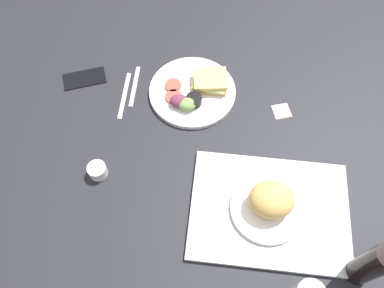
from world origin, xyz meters
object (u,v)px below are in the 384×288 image
at_px(soda_bottle, 370,265).
at_px(knife, 123,95).
at_px(plate_with_salad, 193,91).
at_px(cell_phone, 83,78).
at_px(bread_plate_near, 269,203).
at_px(serving_tray, 268,210).
at_px(fork, 134,86).
at_px(espresso_cup, 96,170).
at_px(sticky_note, 281,111).

xyz_separation_m(soda_bottle, knife, (0.69, -0.55, -0.10)).
distance_m(plate_with_salad, cell_phone, 0.39).
relative_size(bread_plate_near, knife, 1.10).
relative_size(serving_tray, fork, 2.65).
height_order(soda_bottle, cell_phone, soda_bottle).
height_order(soda_bottle, espresso_cup, soda_bottle).
distance_m(knife, cell_phone, 0.16).
xyz_separation_m(serving_tray, bread_plate_near, (0.01, -0.01, 0.05)).
distance_m(espresso_cup, knife, 0.29).
height_order(serving_tray, cell_phone, serving_tray).
bearing_deg(plate_with_salad, espresso_cup, 47.92).
bearing_deg(sticky_note, cell_phone, -8.91).
bearing_deg(sticky_note, knife, -4.44).
distance_m(espresso_cup, cell_phone, 0.37).
bearing_deg(knife, bread_plate_near, 52.95).
relative_size(bread_plate_near, soda_bottle, 1.00).
xyz_separation_m(fork, cell_phone, (0.18, -0.03, 0.00)).
relative_size(plate_with_salad, soda_bottle, 1.40).
height_order(fork, knife, same).
height_order(plate_with_salad, sticky_note, plate_with_salad).
bearing_deg(soda_bottle, cell_phone, -36.32).
height_order(cell_phone, sticky_note, cell_phone).
relative_size(serving_tray, espresso_cup, 8.04).
height_order(knife, sticky_note, knife).
height_order(bread_plate_near, plate_with_salad, bread_plate_near).
xyz_separation_m(plate_with_salad, knife, (0.24, 0.02, -0.01)).
bearing_deg(knife, fork, 145.88).
height_order(espresso_cup, fork, espresso_cup).
distance_m(serving_tray, fork, 0.61).
relative_size(plate_with_salad, espresso_cup, 5.22).
xyz_separation_m(espresso_cup, cell_phone, (0.11, -0.36, -0.02)).
xyz_separation_m(bread_plate_near, plate_with_salad, (0.23, -0.40, -0.04)).
height_order(soda_bottle, fork, soda_bottle).
distance_m(serving_tray, bread_plate_near, 0.05).
bearing_deg(knife, plate_with_salad, 96.60).
xyz_separation_m(serving_tray, soda_bottle, (-0.22, 0.16, 0.10)).
distance_m(fork, cell_phone, 0.18).
xyz_separation_m(knife, sticky_note, (-0.53, 0.04, -0.00)).
height_order(bread_plate_near, sticky_note, bread_plate_near).
bearing_deg(bread_plate_near, sticky_note, -101.13).
xyz_separation_m(serving_tray, knife, (0.47, -0.39, -0.01)).
relative_size(espresso_cup, sticky_note, 1.00).
bearing_deg(cell_phone, plate_with_salad, 155.35).
relative_size(soda_bottle, fork, 1.23).
bearing_deg(plate_with_salad, cell_phone, -7.29).
distance_m(bread_plate_near, espresso_cup, 0.51).
relative_size(fork, cell_phone, 1.18).
xyz_separation_m(bread_plate_near, soda_bottle, (-0.23, 0.17, 0.05)).
distance_m(bread_plate_near, plate_with_salad, 0.46).
bearing_deg(sticky_note, bread_plate_near, 78.87).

